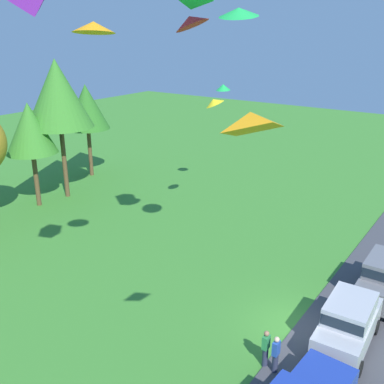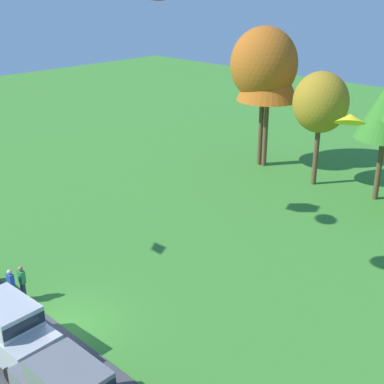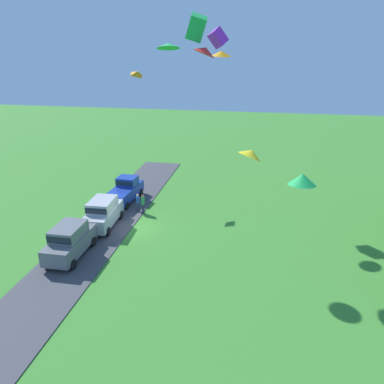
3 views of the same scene
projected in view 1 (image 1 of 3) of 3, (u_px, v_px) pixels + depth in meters
name	position (u px, v px, depth m)	size (l,w,h in m)	color
ground_plane	(295.00, 328.00, 20.82)	(120.00, 120.00, 0.00)	#3D842D
pavement_strip	(342.00, 345.00, 19.63)	(36.00, 4.40, 0.06)	#424247
car_suv_near_entrance	(348.00, 321.00, 19.14)	(4.68, 2.21, 2.28)	#B7B7BC
person_on_lawn	(266.00, 348.00, 18.16)	(0.36, 0.24, 1.71)	#2D334C
person_watching_sky	(276.00, 355.00, 17.82)	(0.36, 0.24, 1.71)	#2D334C
tree_far_left	(30.00, 129.00, 33.20)	(3.79, 3.79, 8.01)	brown
tree_center_back	(58.00, 94.00, 34.29)	(5.20, 5.20, 10.97)	brown
tree_lone_near	(86.00, 107.00, 40.28)	(3.99, 3.99, 8.43)	brown
kite_delta_high_left	(191.00, 21.00, 19.17)	(1.52, 1.52, 0.41)	red
kite_delta_low_drifter	(94.00, 27.00, 15.57)	(1.52, 1.52, 0.37)	orange
kite_delta_high_right	(223.00, 87.00, 32.95)	(1.05, 1.05, 0.44)	green
kite_delta_near_flag	(239.00, 12.00, 17.42)	(1.59, 1.59, 0.33)	green
kite_delta_mid_center	(214.00, 102.00, 28.49)	(1.22, 1.22, 0.35)	yellow
kite_diamond_topmost	(250.00, 121.00, 9.09)	(1.09, 1.00, 0.37)	orange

